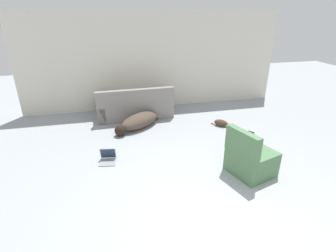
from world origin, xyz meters
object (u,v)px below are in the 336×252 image
object	(u,v)px
laptop_open	(108,157)
side_chair	(250,159)
couch	(134,106)
cat	(222,123)
book_black	(249,133)
dog	(138,121)

from	to	relation	value
laptop_open	side_chair	world-z (taller)	side_chair
couch	cat	bearing A→B (deg)	147.60
couch	cat	size ratio (longest dim) A/B	4.74
cat	laptop_open	world-z (taller)	laptop_open
couch	book_black	xyz separation A→B (m)	(2.41, -1.71, -0.26)
cat	couch	bearing A→B (deg)	-168.70
book_black	laptop_open	bearing A→B (deg)	-171.83
dog	couch	bearing A→B (deg)	-126.95
cat	book_black	size ratio (longest dim) A/B	1.58
dog	laptop_open	distance (m)	1.56
laptop_open	side_chair	distance (m)	2.54
couch	dog	world-z (taller)	couch
laptop_open	book_black	bearing A→B (deg)	17.37
dog	laptop_open	world-z (taller)	dog
cat	dog	bearing A→B (deg)	-148.86
couch	book_black	distance (m)	2.96
dog	book_black	world-z (taller)	dog
couch	side_chair	distance (m)	3.51
couch	dog	distance (m)	0.80
couch	laptop_open	bearing A→B (deg)	68.91
dog	laptop_open	bearing A→B (deg)	24.18
dog	side_chair	xyz separation A→B (m)	(1.59, -2.33, 0.12)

